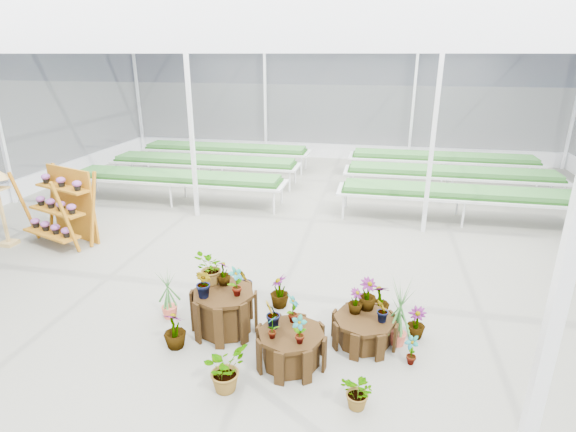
% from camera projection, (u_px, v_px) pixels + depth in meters
% --- Properties ---
extents(ground_plane, '(24.00, 24.00, 0.00)m').
position_uv_depth(ground_plane, '(269.00, 300.00, 8.13)').
color(ground_plane, gray).
rests_on(ground_plane, ground).
extents(greenhouse_shell, '(18.00, 24.00, 4.50)m').
position_uv_depth(greenhouse_shell, '(267.00, 180.00, 7.36)').
color(greenhouse_shell, white).
rests_on(greenhouse_shell, ground).
extents(steel_frame, '(18.00, 24.00, 4.50)m').
position_uv_depth(steel_frame, '(267.00, 180.00, 7.36)').
color(steel_frame, silver).
rests_on(steel_frame, ground).
extents(nursery_benches, '(16.00, 7.00, 0.84)m').
position_uv_depth(nursery_benches, '(321.00, 177.00, 14.62)').
color(nursery_benches, silver).
rests_on(nursery_benches, ground).
extents(plinth_tall, '(1.17, 1.17, 0.69)m').
position_uv_depth(plinth_tall, '(224.00, 311.00, 7.13)').
color(plinth_tall, black).
rests_on(plinth_tall, ground).
extents(plinth_mid, '(1.10, 1.10, 0.52)m').
position_uv_depth(plinth_mid, '(291.00, 348.00, 6.39)').
color(plinth_mid, black).
rests_on(plinth_mid, ground).
extents(plinth_low, '(1.16, 1.16, 0.43)m').
position_uv_depth(plinth_low, '(364.00, 330.00, 6.86)').
color(plinth_low, black).
rests_on(plinth_low, ground).
extents(shelf_rack, '(1.84, 1.37, 1.74)m').
position_uv_depth(shelf_rack, '(58.00, 208.00, 10.28)').
color(shelf_rack, '#9B5F10').
rests_on(shelf_rack, ground).
extents(bird_table, '(0.51, 0.51, 1.87)m').
position_uv_depth(bird_table, '(1.00, 207.00, 10.14)').
color(bird_table, '#AF8D4C').
rests_on(bird_table, ground).
extents(nursery_plants, '(4.43, 2.92, 1.23)m').
position_uv_depth(nursery_plants, '(278.00, 311.00, 6.83)').
color(nursery_plants, '#31662C').
rests_on(nursery_plants, ground).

